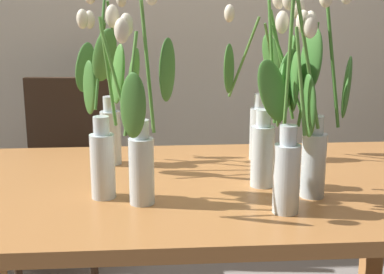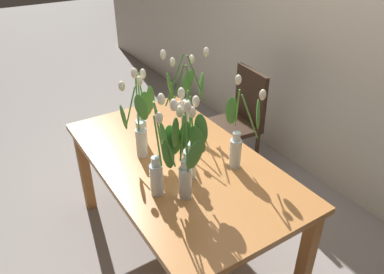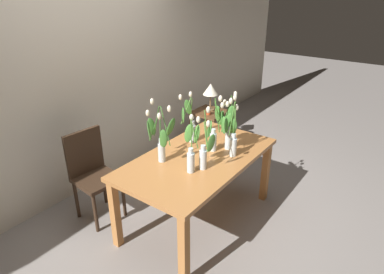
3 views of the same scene
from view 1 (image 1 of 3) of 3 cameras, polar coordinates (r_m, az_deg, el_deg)
name	(u,v)px [view 1 (image 1 of 3)]	position (r m, az deg, el deg)	size (l,w,h in m)	color
dining_table	(196,211)	(1.67, 0.42, -7.78)	(1.60, 0.90, 0.74)	#B7753D
tulip_vase_0	(276,116)	(1.57, 8.83, 2.23)	(0.18, 0.15, 0.57)	silver
tulip_vase_1	(257,106)	(1.88, 6.85, 3.23)	(0.24, 0.17, 0.52)	silver
tulip_vase_2	(292,130)	(1.40, 10.51, 0.68)	(0.20, 0.15, 0.57)	silver
tulip_vase_3	(105,96)	(1.80, -9.18, 4.24)	(0.19, 0.31, 0.58)	silver
tulip_vase_4	(143,139)	(1.41, -5.15, -0.18)	(0.16, 0.17, 0.58)	silver
tulip_vase_5	(110,132)	(1.49, -8.66, 0.47)	(0.15, 0.15, 0.52)	silver
tulip_vase_6	(311,125)	(1.50, 12.44, 1.24)	(0.24, 0.14, 0.58)	silver
dining_chair	(65,166)	(2.62, -13.19, -3.03)	(0.44, 0.44, 0.93)	#382619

